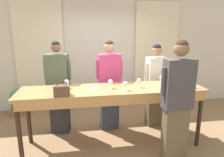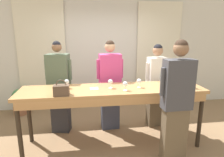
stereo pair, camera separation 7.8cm
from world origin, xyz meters
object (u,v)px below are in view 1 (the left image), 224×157
Objects in this scene: wine_glass_front_left at (125,84)px; wine_glass_back_right at (182,80)px; host_pouring at (177,102)px; wine_glass_center_left at (176,82)px; wine_glass_back_mid at (162,82)px; guest_cream_sweater at (155,84)px; tasting_bar at (113,94)px; wine_glass_front_right at (110,82)px; guest_olive_jacket at (59,88)px; wine_bottle at (188,80)px; wine_glass_front_mid at (139,81)px; wine_glass_back_left at (180,79)px; wine_glass_center_right at (162,78)px; handbag at (62,90)px; guest_pink_top at (109,85)px; potted_plant at (17,103)px; wine_glass_center_mid at (67,82)px.

wine_glass_front_left and wine_glass_back_right have the same top height.
wine_glass_center_left is at bearing 65.43° from host_pouring.
wine_glass_back_mid is 0.09× the size of guest_cream_sweater.
wine_glass_front_right is at bearing 135.00° from tasting_bar.
wine_glass_front_right is 1.00× the size of wine_glass_back_right.
wine_glass_back_right is 2.27m from guest_olive_jacket.
wine_bottle reaches higher than wine_glass_back_mid.
wine_glass_front_mid is (-0.83, 0.12, -0.01)m from wine_bottle.
guest_cream_sweater is (-0.20, 0.70, -0.26)m from wine_glass_back_right.
wine_glass_front_left is 0.30m from wine_glass_front_mid.
guest_olive_jacket is at bearing 164.55° from wine_glass_back_left.
wine_glass_front_right is 1.00× the size of wine_glass_back_mid.
host_pouring is (0.65, -0.50, -0.17)m from wine_glass_front_left.
wine_glass_back_mid is (-0.10, -0.27, 0.00)m from wine_glass_center_right.
wine_glass_back_left is (2.02, 0.29, 0.02)m from handbag.
handbag is 1.60× the size of wine_glass_center_left.
wine_glass_front_mid is 0.80m from guest_pink_top.
host_pouring reaches higher than potted_plant.
guest_olive_jacket is (-2.01, 0.79, -0.24)m from wine_glass_center_left.
guest_pink_top reaches higher than tasting_bar.
wine_bottle reaches higher than wine_glass_center_right.
guest_olive_jacket is at bearing 158.49° from wine_glass_center_left.
guest_pink_top reaches higher than wine_glass_back_right.
wine_glass_center_right is (1.69, 0.05, 0.00)m from wine_glass_center_mid.
wine_glass_back_mid is (0.65, 0.05, -0.00)m from wine_glass_front_left.
wine_glass_front_left is 1.00× the size of wine_glass_back_left.
potted_plant is (-2.87, 2.23, -0.66)m from host_pouring.
guest_olive_jacket is 1.56m from potted_plant.
wine_glass_center_left is 0.25m from wine_glass_back_left.
wine_glass_center_left and wine_glass_center_mid have the same top height.
wine_glass_center_mid is at bearing 173.88° from wine_glass_front_mid.
wine_glass_back_right is (1.01, 0.08, 0.00)m from wine_glass_front_left.
handbag is 2.04m from wine_glass_back_left.
wine_bottle is 0.85m from guest_cream_sweater.
wine_glass_front_mid is 3.07m from potted_plant.
wine_bottle is at bearing -3.41° from wine_glass_back_mid.
host_pouring is at bearing -114.57° from wine_glass_center_left.
wine_glass_back_left is 0.08× the size of guest_pink_top.
wine_glass_center_mid is (-0.72, 0.10, -0.00)m from wine_glass_front_right.
wine_glass_center_right is (-0.35, 0.30, -0.01)m from wine_bottle.
wine_glass_back_left is at bearing -2.61° from wine_glass_center_mid.
wine_glass_front_mid and wine_glass_center_mid have the same top height.
wine_glass_back_right is 0.08× the size of guest_pink_top.
wine_bottle is at bearing -6.97° from wine_glass_center_mid.
handbag is 1.60× the size of wine_glass_front_mid.
guest_pink_top is at bearing 142.11° from wine_glass_center_left.
wine_glass_front_mid reaches higher than potted_plant.
wine_glass_back_left is 0.80m from host_pouring.
potted_plant is (-2.22, 1.73, -0.83)m from wine_glass_front_left.
wine_glass_front_right is 1.10m from wine_glass_center_left.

